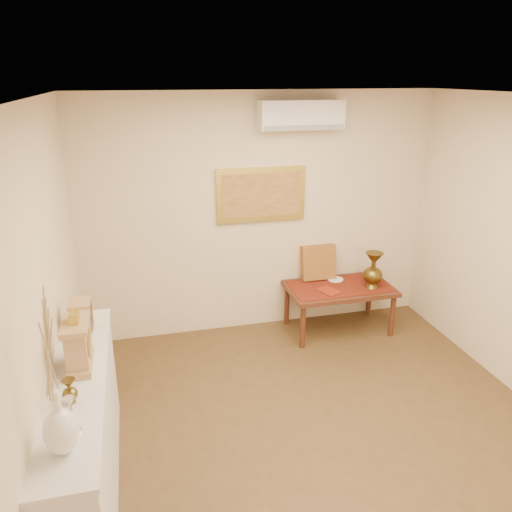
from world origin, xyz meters
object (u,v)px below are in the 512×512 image
object	(u,v)px
mantel_clock	(78,344)
display_ledge	(86,438)
wooden_chest	(81,316)
white_vase	(52,374)
low_table	(339,292)
brass_urn_tall	(373,266)

from	to	relation	value
mantel_clock	display_ledge	bearing A→B (deg)	-97.70
mantel_clock	wooden_chest	bearing A→B (deg)	92.65
white_vase	low_table	xyz separation A→B (m)	(2.68, 2.58, -0.97)
white_vase	low_table	distance (m)	3.85
display_ledge	wooden_chest	xyz separation A→B (m)	(-0.01, 0.67, 0.61)
brass_urn_tall	display_ledge	bearing A→B (deg)	-149.70
brass_urn_tall	low_table	size ratio (longest dim) A/B	0.42
brass_urn_tall	display_ledge	world-z (taller)	brass_urn_tall
white_vase	brass_urn_tall	world-z (taller)	white_vase
wooden_chest	low_table	xyz separation A→B (m)	(2.68, 1.21, -0.62)
display_ledge	wooden_chest	bearing A→B (deg)	90.58
brass_urn_tall	low_table	bearing A→B (deg)	161.17
white_vase	wooden_chest	distance (m)	1.42
display_ledge	low_table	xyz separation A→B (m)	(2.67, 1.88, -0.01)
display_ledge	low_table	distance (m)	3.27
white_vase	display_ledge	world-z (taller)	white_vase
white_vase	low_table	bearing A→B (deg)	43.97
white_vase	display_ledge	xyz separation A→B (m)	(0.00, 0.70, -0.97)
brass_urn_tall	mantel_clock	bearing A→B (deg)	-151.47
wooden_chest	brass_urn_tall	bearing A→B (deg)	19.88
low_table	white_vase	bearing A→B (deg)	-136.03
display_ledge	brass_urn_tall	bearing A→B (deg)	30.30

